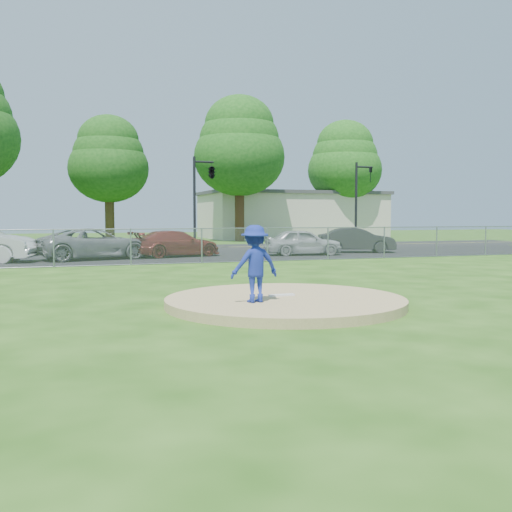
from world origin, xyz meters
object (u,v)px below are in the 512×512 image
(traffic_signal_right, at_px, (359,196))
(pitcher, at_px, (255,264))
(tree_center, at_px, (109,159))
(parked_car_charcoal, at_px, (356,240))
(parked_car_gray, at_px, (95,244))
(commercial_building, at_px, (291,215))
(tree_right, at_px, (239,146))
(tree_far_right, at_px, (345,161))
(parked_car_pearl, at_px, (303,242))
(parked_car_darkred, at_px, (176,244))
(traffic_signal_center, at_px, (210,174))

(traffic_signal_right, xyz_separation_m, pitcher, (-15.12, -22.47, -2.34))
(tree_center, bearing_deg, parked_car_charcoal, -56.06)
(tree_center, distance_m, parked_car_gray, 19.15)
(commercial_building, distance_m, tree_center, 17.99)
(commercial_building, xyz_separation_m, parked_car_gray, (-19.17, -22.14, -1.43))
(parked_car_gray, bearing_deg, tree_right, -51.07)
(tree_far_right, distance_m, pitcher, 41.61)
(parked_car_pearl, distance_m, parked_car_charcoal, 3.84)
(parked_car_gray, relative_size, parked_car_darkred, 1.16)
(tree_center, distance_m, traffic_signal_center, 13.12)
(tree_center, height_order, traffic_signal_right, tree_center)
(commercial_building, distance_m, parked_car_darkred, 26.60)
(tree_right, relative_size, traffic_signal_center, 2.08)
(pitcher, relative_size, parked_car_darkred, 0.36)
(tree_center, bearing_deg, parked_car_pearl, -66.33)
(parked_car_gray, relative_size, parked_car_charcoal, 1.24)
(parked_car_darkred, bearing_deg, commercial_building, -49.08)
(tree_center, distance_m, tree_right, 10.27)
(parked_car_charcoal, bearing_deg, tree_right, 25.82)
(tree_right, xyz_separation_m, traffic_signal_center, (-5.03, -10.00, -3.04))
(tree_far_right, relative_size, parked_car_pearl, 2.70)
(parked_car_pearl, bearing_deg, traffic_signal_right, -37.74)
(tree_right, height_order, parked_car_gray, tree_right)
(parked_car_charcoal, bearing_deg, commercial_building, 5.67)
(commercial_building, distance_m, traffic_signal_right, 16.14)
(commercial_building, xyz_separation_m, parked_car_darkred, (-15.28, -21.72, -1.50))
(tree_right, relative_size, pitcher, 7.10)
(commercial_building, relative_size, tree_far_right, 1.53)
(parked_car_darkred, height_order, parked_car_charcoal, parked_car_charcoal)
(tree_right, bearing_deg, tree_center, 168.69)
(tree_center, relative_size, tree_right, 0.85)
(tree_right, distance_m, parked_car_darkred, 19.09)
(parked_car_pearl, bearing_deg, pitcher, 161.53)
(tree_far_right, bearing_deg, parked_car_pearl, -123.02)
(commercial_building, distance_m, parked_car_charcoal, 22.32)
(tree_right, height_order, traffic_signal_right, tree_right)
(traffic_signal_center, distance_m, parked_car_charcoal, 9.77)
(tree_center, xyz_separation_m, parked_car_charcoal, (11.90, -17.68, -5.77))
(commercial_building, height_order, parked_car_charcoal, commercial_building)
(traffic_signal_right, xyz_separation_m, parked_car_gray, (-17.41, -6.14, -2.63))
(pitcher, bearing_deg, traffic_signal_center, -108.05)
(traffic_signal_center, bearing_deg, pitcher, -102.19)
(tree_right, height_order, parked_car_darkred, tree_right)
(tree_far_right, height_order, parked_car_charcoal, tree_far_right)
(parked_car_pearl, height_order, parked_car_charcoal, parked_car_charcoal)
(tree_right, height_order, parked_car_pearl, tree_right)
(commercial_building, relative_size, traffic_signal_center, 2.93)
(traffic_signal_center, relative_size, traffic_signal_right, 1.00)
(traffic_signal_center, bearing_deg, commercial_building, 53.06)
(tree_center, bearing_deg, commercial_building, 13.24)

